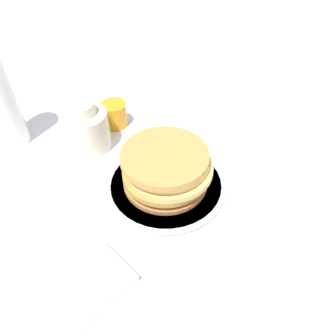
# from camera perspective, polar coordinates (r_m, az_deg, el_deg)

# --- Properties ---
(ground_plane) EXTENTS (4.00, 4.00, 0.00)m
(ground_plane) POSITION_cam_1_polar(r_m,az_deg,el_deg) (0.71, -0.73, -2.70)
(ground_plane) COLOR white
(plate) EXTENTS (0.26, 0.26, 0.01)m
(plate) POSITION_cam_1_polar(r_m,az_deg,el_deg) (0.70, 0.00, -2.73)
(plate) COLOR silver
(plate) RESTS_ON ground_plane
(pancake_stack) EXTENTS (0.19, 0.19, 0.08)m
(pancake_stack) POSITION_cam_1_polar(r_m,az_deg,el_deg) (0.67, -0.16, 0.07)
(pancake_stack) COLOR #BE7D46
(pancake_stack) RESTS_ON plate
(juice_glass) EXTENTS (0.06, 0.06, 0.06)m
(juice_glass) POSITION_cam_1_polar(r_m,az_deg,el_deg) (0.86, -9.31, 9.18)
(juice_glass) COLOR orange
(juice_glass) RESTS_ON ground_plane
(cream_jug) EXTENTS (0.10, 0.10, 0.12)m
(cream_jug) POSITION_cam_1_polar(r_m,az_deg,el_deg) (0.79, -13.97, 6.60)
(cream_jug) COLOR beige
(cream_jug) RESTS_ON ground_plane
(napkin) EXTENTS (0.15, 0.13, 0.02)m
(napkin) POSITION_cam_1_polar(r_m,az_deg,el_deg) (0.58, -13.20, -18.97)
(napkin) COLOR white
(napkin) RESTS_ON ground_plane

